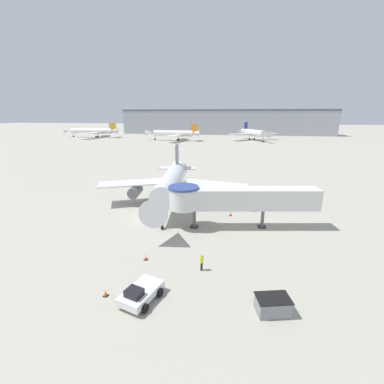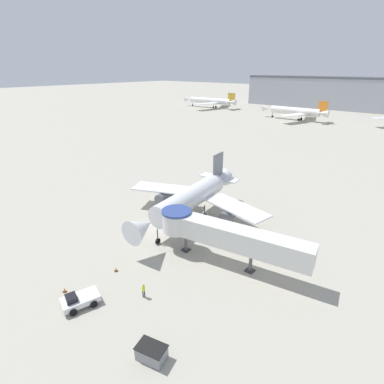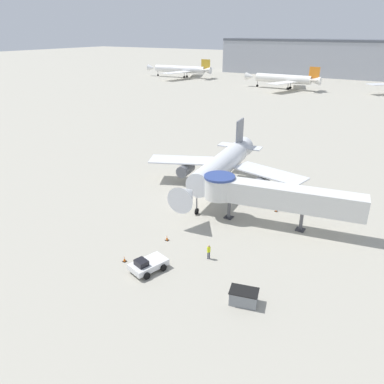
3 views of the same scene
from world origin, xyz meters
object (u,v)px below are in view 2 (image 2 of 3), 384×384
object	(u,v)px
jet_bridge	(221,234)
ground_crew_marshaller	(143,290)
background_jet_gold_tail	(211,101)
traffic_cone_apron_front	(64,290)
traffic_cone_near_nose	(116,269)
pushback_tug_white	(79,300)
main_airplane	(192,198)
traffic_cone_starboard_wing	(235,245)
background_jet_orange_tail	(297,111)
service_container_gray	(152,353)

from	to	relation	value
jet_bridge	ground_crew_marshaller	xyz separation A→B (m)	(-2.67, -11.03, -3.21)
background_jet_gold_tail	traffic_cone_apron_front	bearing A→B (deg)	24.96
jet_bridge	traffic_cone_near_nose	bearing A→B (deg)	-141.39
pushback_tug_white	traffic_cone_apron_front	bearing A→B (deg)	-162.48
jet_bridge	traffic_cone_apron_front	size ratio (longest dim) A/B	29.72
jet_bridge	ground_crew_marshaller	size ratio (longest dim) A/B	11.39
main_airplane	background_jet_gold_tail	size ratio (longest dim) A/B	0.71
traffic_cone_starboard_wing	pushback_tug_white	bearing A→B (deg)	-108.34
traffic_cone_apron_front	background_jet_orange_tail	distance (m)	137.76
traffic_cone_starboard_wing	background_jet_gold_tail	xyz separation A→B (m)	(-97.74, 126.65, 3.90)
traffic_cone_near_nose	traffic_cone_apron_front	distance (m)	6.31
background_jet_orange_tail	traffic_cone_near_nose	bearing A→B (deg)	13.28
jet_bridge	traffic_cone_starboard_wing	distance (m)	5.78
jet_bridge	traffic_cone_near_nose	distance (m)	14.09
ground_crew_marshaller	pushback_tug_white	bearing A→B (deg)	172.31
traffic_cone_near_nose	background_jet_gold_tail	world-z (taller)	background_jet_gold_tail
main_airplane	pushback_tug_white	size ratio (longest dim) A/B	6.01
main_airplane	jet_bridge	xyz separation A→B (m)	(10.41, -6.67, 0.17)
traffic_cone_apron_front	pushback_tug_white	bearing A→B (deg)	0.76
service_container_gray	ground_crew_marshaller	world-z (taller)	ground_crew_marshaller
traffic_cone_near_nose	ground_crew_marshaller	bearing A→B (deg)	-7.64
traffic_cone_starboard_wing	background_jet_orange_tail	size ratio (longest dim) A/B	0.02
main_airplane	traffic_cone_starboard_wing	size ratio (longest dim) A/B	38.87
ground_crew_marshaller	background_jet_gold_tail	bearing A→B (deg)	66.30
traffic_cone_apron_front	jet_bridge	bearing A→B (deg)	57.73
service_container_gray	pushback_tug_white	bearing A→B (deg)	-177.18
main_airplane	traffic_cone_apron_front	world-z (taller)	main_airplane
main_airplane	traffic_cone_starboard_wing	xyz separation A→B (m)	(10.11, -2.42, -3.75)
pushback_tug_white	background_jet_orange_tail	distance (m)	138.39
service_container_gray	traffic_cone_starboard_wing	world-z (taller)	service_container_gray
main_airplane	traffic_cone_near_nose	world-z (taller)	main_airplane
traffic_cone_apron_front	background_jet_gold_tail	distance (m)	171.43
traffic_cone_starboard_wing	background_jet_orange_tail	bearing A→B (deg)	108.15
traffic_cone_near_nose	traffic_cone_starboard_wing	bearing A→B (deg)	59.19
service_container_gray	background_jet_orange_tail	xyz separation A→B (m)	(-41.47, 134.37, 3.56)
ground_crew_marshaller	service_container_gray	bearing A→B (deg)	-94.31
background_jet_gold_tail	background_jet_orange_tail	distance (m)	61.49
jet_bridge	service_container_gray	distance (m)	16.58
main_airplane	background_jet_orange_tail	size ratio (longest dim) A/B	0.80
pushback_tug_white	traffic_cone_apron_front	xyz separation A→B (m)	(-3.22, -0.04, -0.41)
jet_bridge	traffic_cone_starboard_wing	size ratio (longest dim) A/B	29.95
traffic_cone_near_nose	ground_crew_marshaller	xyz separation A→B (m)	(6.24, -0.84, 0.70)
pushback_tug_white	traffic_cone_apron_front	distance (m)	3.24
background_jet_orange_tail	pushback_tug_white	bearing A→B (deg)	13.46
traffic_cone_near_nose	traffic_cone_apron_front	size ratio (longest dim) A/B	0.99
jet_bridge	background_jet_orange_tail	distance (m)	124.47
traffic_cone_starboard_wing	background_jet_orange_tail	distance (m)	120.40
pushback_tug_white	background_jet_gold_tail	world-z (taller)	background_jet_gold_tail
main_airplane	background_jet_orange_tail	xyz separation A→B (m)	(-27.38, 111.92, 0.19)
main_airplane	ground_crew_marshaller	bearing A→B (deg)	-72.85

